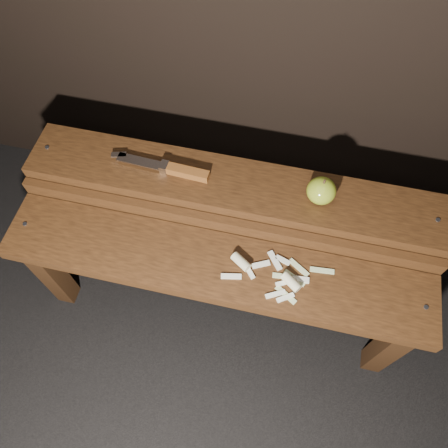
% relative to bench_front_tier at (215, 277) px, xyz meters
% --- Properties ---
extents(ground, '(60.00, 60.00, 0.00)m').
position_rel_bench_front_tier_xyz_m(ground, '(0.00, 0.06, -0.35)').
color(ground, black).
extents(bench_front_tier, '(1.20, 0.20, 0.42)m').
position_rel_bench_front_tier_xyz_m(bench_front_tier, '(0.00, 0.00, 0.00)').
color(bench_front_tier, black).
rests_on(bench_front_tier, ground).
extents(bench_rear_tier, '(1.20, 0.21, 0.50)m').
position_rel_bench_front_tier_xyz_m(bench_rear_tier, '(0.00, 0.23, 0.06)').
color(bench_rear_tier, black).
rests_on(bench_rear_tier, ground).
extents(apple, '(0.08, 0.08, 0.08)m').
position_rel_bench_front_tier_xyz_m(apple, '(0.24, 0.23, 0.18)').
color(apple, olive).
rests_on(apple, bench_rear_tier).
extents(knife, '(0.30, 0.05, 0.03)m').
position_rel_bench_front_tier_xyz_m(knife, '(-0.17, 0.23, 0.16)').
color(knife, brown).
rests_on(knife, bench_rear_tier).
extents(apple_scraps, '(0.30, 0.15, 0.03)m').
position_rel_bench_front_tier_xyz_m(apple_scraps, '(0.15, 0.01, 0.08)').
color(apple_scraps, beige).
rests_on(apple_scraps, bench_front_tier).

